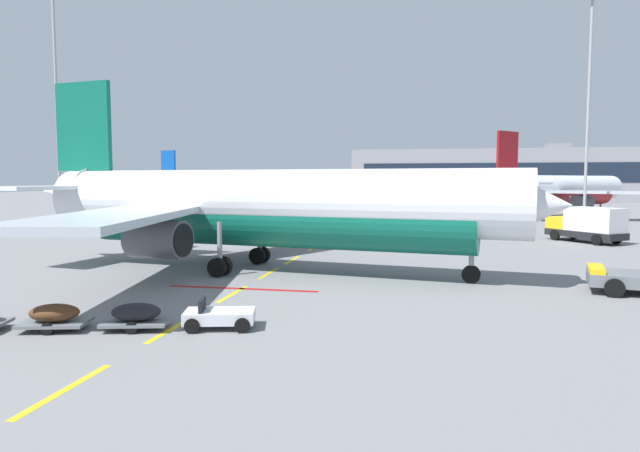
% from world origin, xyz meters
% --- Properties ---
extents(ground, '(400.00, 400.00, 0.00)m').
position_xyz_m(ground, '(40.00, 40.00, 0.00)').
color(ground, slate).
extents(apron_paint_markings, '(8.00, 96.17, 0.01)m').
position_xyz_m(apron_paint_markings, '(18.00, 38.55, 0.00)').
color(apron_paint_markings, yellow).
rests_on(apron_paint_markings, ground).
extents(airliner_foreground, '(34.78, 34.25, 12.20)m').
position_xyz_m(airliner_foreground, '(17.29, 27.70, 3.95)').
color(airliner_foreground, white).
rests_on(airliner_foreground, ground).
extents(airliner_mid_left, '(28.54, 30.16, 12.26)m').
position_xyz_m(airliner_mid_left, '(46.70, 86.61, 3.97)').
color(airliner_mid_left, white).
rests_on(airliner_mid_left, ground).
extents(airliner_far_right, '(31.72, 30.25, 11.51)m').
position_xyz_m(airliner_far_right, '(-14.02, 96.19, 3.73)').
color(airliner_far_right, silver).
rests_on(airliner_far_right, ground).
extents(fuel_service_truck, '(6.05, 7.08, 3.14)m').
position_xyz_m(fuel_service_truck, '(41.09, 48.31, 1.65)').
color(fuel_service_truck, black).
rests_on(fuel_service_truck, ground).
extents(baggage_train, '(11.61, 4.28, 1.14)m').
position_xyz_m(baggage_train, '(15.30, 13.48, 0.53)').
color(baggage_train, silver).
rests_on(baggage_train, ground).
extents(apron_light_mast_near, '(1.80, 1.80, 29.91)m').
position_xyz_m(apron_light_mast_near, '(-18.90, 58.08, 18.19)').
color(apron_light_mast_near, slate).
rests_on(apron_light_mast_near, ground).
extents(apron_light_mast_far, '(1.80, 1.80, 28.91)m').
position_xyz_m(apron_light_mast_far, '(46.60, 71.65, 17.66)').
color(apron_light_mast_far, slate).
rests_on(apron_light_mast_far, ground).
extents(terminal_satellite, '(80.98, 24.36, 14.90)m').
position_xyz_m(terminal_satellite, '(47.27, 151.21, 6.67)').
color(terminal_satellite, gray).
rests_on(terminal_satellite, ground).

